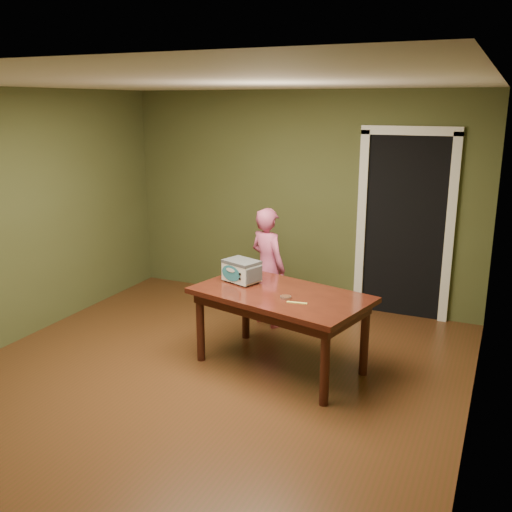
{
  "coord_description": "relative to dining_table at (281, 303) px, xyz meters",
  "views": [
    {
      "loc": [
        2.37,
        -4.06,
        2.45
      ],
      "look_at": [
        0.09,
        1.0,
        0.95
      ],
      "focal_mm": 40.0,
      "sensor_mm": 36.0,
      "label": 1
    }
  ],
  "objects": [
    {
      "name": "room_shell",
      "position": [
        -0.53,
        -0.59,
        1.06
      ],
      "size": [
        4.52,
        5.02,
        2.61
      ],
      "color": "#48502A",
      "rests_on": "ground"
    },
    {
      "name": "baking_pan",
      "position": [
        0.1,
        -0.13,
        0.11
      ],
      "size": [
        0.1,
        0.1,
        0.02
      ],
      "color": "silver",
      "rests_on": "dining_table"
    },
    {
      "name": "child",
      "position": [
        -0.54,
        0.97,
        0.02
      ],
      "size": [
        0.58,
        0.5,
        1.34
      ],
      "primitive_type": "imported",
      "rotation": [
        0.0,
        0.0,
        2.71
      ],
      "color": "#C25078",
      "rests_on": "floor"
    },
    {
      "name": "toy_oven",
      "position": [
        -0.47,
        0.15,
        0.22
      ],
      "size": [
        0.41,
        0.34,
        0.22
      ],
      "rotation": [
        0.0,
        0.0,
        -0.34
      ],
      "color": "#4C4F54",
      "rests_on": "dining_table"
    },
    {
      "name": "floor",
      "position": [
        -0.53,
        -0.59,
        -0.65
      ],
      "size": [
        5.0,
        5.0,
        0.0
      ],
      "primitive_type": "plane",
      "color": "#532A17",
      "rests_on": "ground"
    },
    {
      "name": "spatula",
      "position": [
        0.24,
        -0.21,
        0.1
      ],
      "size": [
        0.18,
        0.05,
        0.01
      ],
      "primitive_type": "cube",
      "rotation": [
        0.0,
        0.0,
        0.14
      ],
      "color": "#D2D05B",
      "rests_on": "dining_table"
    },
    {
      "name": "doorway",
      "position": [
        0.77,
        2.19,
        0.41
      ],
      "size": [
        1.1,
        0.66,
        2.25
      ],
      "color": "black",
      "rests_on": "ground"
    },
    {
      "name": "dining_table",
      "position": [
        0.0,
        0.0,
        0.0
      ],
      "size": [
        1.77,
        1.25,
        0.75
      ],
      "rotation": [
        0.0,
        0.0,
        -0.24
      ],
      "color": "#38130C",
      "rests_on": "floor"
    }
  ]
}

